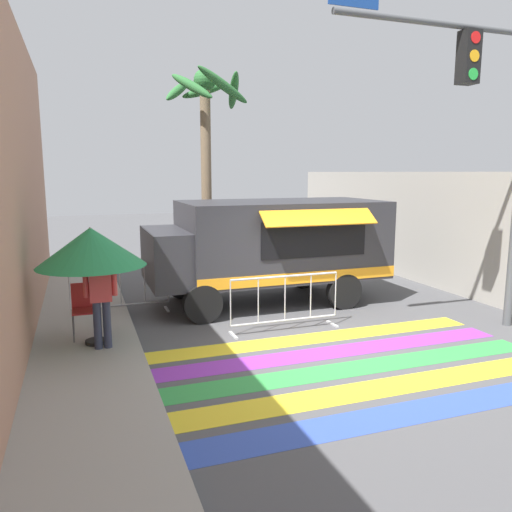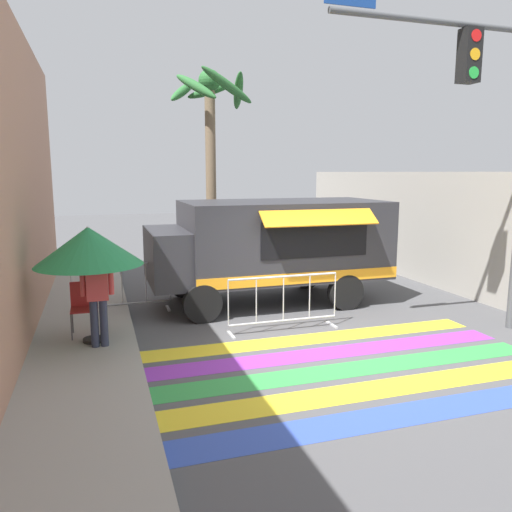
# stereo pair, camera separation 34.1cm
# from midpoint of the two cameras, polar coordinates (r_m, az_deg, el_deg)

# --- Properties ---
(ground_plane) EXTENTS (60.00, 60.00, 0.00)m
(ground_plane) POSITION_cam_midpoint_polar(r_m,az_deg,el_deg) (9.02, 8.91, -10.26)
(ground_plane) COLOR #4C4C4F
(concrete_wall_right) EXTENTS (0.20, 16.00, 3.05)m
(concrete_wall_right) POSITION_cam_midpoint_polar(r_m,az_deg,el_deg) (13.82, 21.87, 2.58)
(concrete_wall_right) COLOR #A39E93
(concrete_wall_right) RESTS_ON ground_plane
(crosswalk_painted) EXTENTS (6.40, 3.60, 0.01)m
(crosswalk_painted) POSITION_cam_midpoint_polar(r_m,az_deg,el_deg) (8.17, 12.27, -12.50)
(crosswalk_painted) COLOR #334FB2
(crosswalk_painted) RESTS_ON ground_plane
(food_truck) EXTENTS (5.43, 2.84, 2.38)m
(food_truck) POSITION_cam_midpoint_polar(r_m,az_deg,el_deg) (11.55, 2.02, 1.54)
(food_truck) COLOR #2D2D33
(food_truck) RESTS_ON ground_plane
(traffic_signal_pole) EXTENTS (4.27, 0.29, 5.99)m
(traffic_signal_pole) POSITION_cam_midpoint_polar(r_m,az_deg,el_deg) (10.30, 26.27, 14.27)
(traffic_signal_pole) COLOR #515456
(traffic_signal_pole) RESTS_ON ground_plane
(patio_umbrella) EXTENTS (1.78, 1.78, 1.98)m
(patio_umbrella) POSITION_cam_midpoint_polar(r_m,az_deg,el_deg) (8.67, -17.52, 1.05)
(patio_umbrella) COLOR black
(patio_umbrella) RESTS_ON sidewalk_left
(folding_chair) EXTENTS (0.46, 0.46, 0.94)m
(folding_chair) POSITION_cam_midpoint_polar(r_m,az_deg,el_deg) (9.36, -18.06, -5.14)
(folding_chair) COLOR #4C4C51
(folding_chair) RESTS_ON sidewalk_left
(vendor_person) EXTENTS (0.53, 0.22, 1.69)m
(vendor_person) POSITION_cam_midpoint_polar(r_m,az_deg,el_deg) (8.52, -16.58, -3.74)
(vendor_person) COLOR #2D3347
(vendor_person) RESTS_ON sidewalk_left
(barricade_front) EXTENTS (2.22, 0.44, 1.09)m
(barricade_front) POSITION_cam_midpoint_polar(r_m,az_deg,el_deg) (9.68, 4.16, -5.40)
(barricade_front) COLOR #B7BABF
(barricade_front) RESTS_ON ground_plane
(barricade_side) EXTENTS (2.09, 0.44, 1.09)m
(barricade_side) POSITION_cam_midpoint_polar(r_m,az_deg,el_deg) (11.20, -14.21, -3.63)
(barricade_side) COLOR #B7BABF
(barricade_side) RESTS_ON ground_plane
(palm_tree) EXTENTS (2.28, 2.34, 5.78)m
(palm_tree) POSITION_cam_midpoint_polar(r_m,az_deg,el_deg) (14.09, -4.46, 14.50)
(palm_tree) COLOR #7A664C
(palm_tree) RESTS_ON ground_plane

